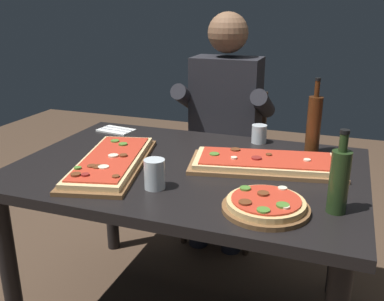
# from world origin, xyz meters

# --- Properties ---
(dining_table) EXTENTS (1.40, 0.96, 0.74)m
(dining_table) POSITION_xyz_m (0.00, 0.00, 0.64)
(dining_table) COLOR black
(dining_table) RESTS_ON ground_plane
(pizza_rectangular_front) EXTENTS (0.65, 0.38, 0.05)m
(pizza_rectangular_front) POSITION_xyz_m (0.30, 0.09, 0.76)
(pizza_rectangular_front) COLOR brown
(pizza_rectangular_front) RESTS_ON dining_table
(pizza_rectangular_left) EXTENTS (0.39, 0.66, 0.05)m
(pizza_rectangular_left) POSITION_xyz_m (-0.29, -0.11, 0.76)
(pizza_rectangular_left) COLOR brown
(pizza_rectangular_left) RESTS_ON dining_table
(pizza_round_far) EXTENTS (0.28, 0.28, 0.05)m
(pizza_round_far) POSITION_xyz_m (0.37, -0.29, 0.76)
(pizza_round_far) COLOR brown
(pizza_round_far) RESTS_ON dining_table
(wine_bottle_dark) EXTENTS (0.06, 0.06, 0.33)m
(wine_bottle_dark) POSITION_xyz_m (0.46, 0.34, 0.87)
(wine_bottle_dark) COLOR #47230F
(wine_bottle_dark) RESTS_ON dining_table
(oil_bottle_amber) EXTENTS (0.06, 0.06, 0.27)m
(oil_bottle_amber) POSITION_xyz_m (0.59, -0.22, 0.85)
(oil_bottle_amber) COLOR #233819
(oil_bottle_amber) RESTS_ON dining_table
(tumbler_near_camera) EXTENTS (0.07, 0.07, 0.09)m
(tumbler_near_camera) POSITION_xyz_m (0.21, 0.41, 0.78)
(tumbler_near_camera) COLOR silver
(tumbler_near_camera) RESTS_ON dining_table
(tumbler_far_side) EXTENTS (0.08, 0.08, 0.11)m
(tumbler_far_side) POSITION_xyz_m (-0.03, -0.25, 0.79)
(tumbler_far_side) COLOR silver
(tumbler_far_side) RESTS_ON dining_table
(napkin_cutlery_set) EXTENTS (0.19, 0.14, 0.01)m
(napkin_cutlery_set) POSITION_xyz_m (-0.53, 0.35, 0.74)
(napkin_cutlery_set) COLOR white
(napkin_cutlery_set) RESTS_ON dining_table
(diner_chair) EXTENTS (0.44, 0.44, 0.87)m
(diner_chair) POSITION_xyz_m (-0.06, 0.86, 0.49)
(diner_chair) COLOR #3D2B1E
(diner_chair) RESTS_ON ground_plane
(seated_diner) EXTENTS (0.53, 0.41, 1.33)m
(seated_diner) POSITION_xyz_m (-0.06, 0.74, 0.74)
(seated_diner) COLOR #23232D
(seated_diner) RESTS_ON ground_plane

